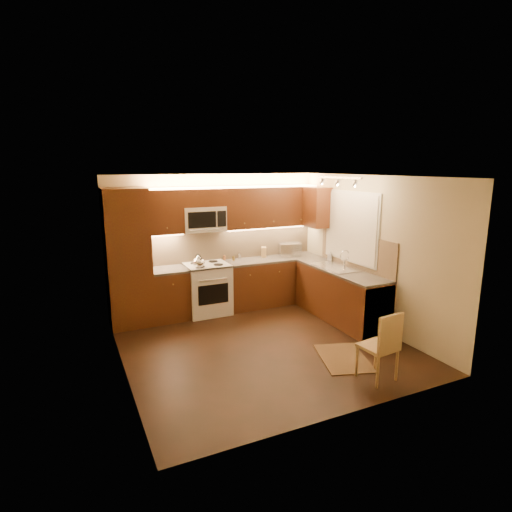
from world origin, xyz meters
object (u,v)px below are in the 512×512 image
microwave (203,219)px  knife_block (264,252)px  sink (336,263)px  stove (207,289)px  dining_chair (378,345)px  kettle (199,261)px  soap_bottle (330,256)px  toaster_oven (290,249)px

microwave → knife_block: (1.23, 0.05, -0.72)m
knife_block → sink: bearing=-37.1°
stove → dining_chair: bearing=-69.9°
microwave → sink: 2.48m
microwave → dining_chair: 3.75m
microwave → sink: size_ratio=0.88×
kettle → dining_chair: 3.35m
dining_chair → soap_bottle: bearing=60.7°
sink → toaster_oven: size_ratio=2.05×
stove → toaster_oven: (1.75, 0.08, 0.57)m
stove → kettle: kettle is taller
toaster_oven → knife_block: size_ratio=2.15×
toaster_oven → soap_bottle: size_ratio=2.59×
toaster_oven → dining_chair: size_ratio=0.46×
toaster_oven → kettle: bearing=-155.1°
sink → knife_block: bearing=120.4°
sink → kettle: (-2.21, 0.93, 0.07)m
toaster_oven → dining_chair: bearing=-83.3°
dining_chair → knife_block: bearing=82.1°
knife_block → microwave: bearing=-155.2°
toaster_oven → soap_bottle: (0.49, -0.68, -0.04)m
soap_bottle → dining_chair: soap_bottle is taller
knife_block → soap_bottle: bearing=-15.4°
toaster_oven → knife_block: (-0.52, 0.10, -0.03)m
sink → soap_bottle: bearing=65.6°
kettle → soap_bottle: bearing=-28.7°
knife_block → dining_chair: size_ratio=0.22×
sink → knife_block: size_ratio=4.39×
toaster_oven → dining_chair: (-0.58, -3.28, -0.57)m
microwave → knife_block: microwave is taller
knife_block → soap_bottle: (1.01, -0.79, -0.02)m
microwave → soap_bottle: 2.47m
soap_bottle → dining_chair: 2.86m
dining_chair → toaster_oven: bearing=73.1°
knife_block → stove: bearing=-148.9°
microwave → soap_bottle: bearing=-18.1°
kettle → soap_bottle: 2.48m
microwave → sink: microwave is taller
stove → soap_bottle: (2.24, -0.60, 0.52)m
microwave → knife_block: 1.43m
microwave → kettle: microwave is taller
stove → microwave: (0.00, 0.14, 1.26)m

